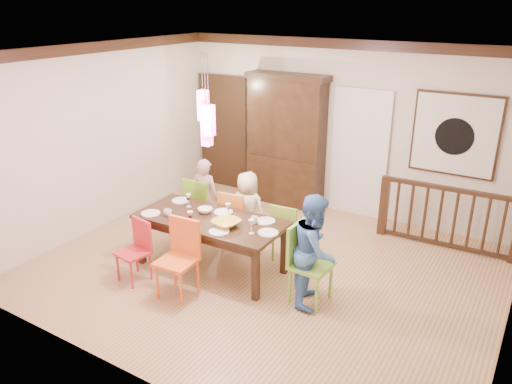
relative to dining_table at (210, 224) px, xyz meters
The scene contains 36 objects.
floor 1.00m from the dining_table, 29.62° to the left, with size 6.00×6.00×0.00m, color #996C4A.
ceiling 2.36m from the dining_table, 29.62° to the left, with size 6.00×6.00×0.00m, color white.
wall_back 3.05m from the dining_table, 77.13° to the left, with size 6.00×6.00×0.00m, color beige.
wall_left 2.50m from the dining_table, behind, with size 5.00×5.00×0.00m, color beige.
crown_molding 2.29m from the dining_table, 29.62° to the left, with size 6.00×5.00×0.16m, color black, non-canonical shape.
panel_door 3.34m from the dining_table, 121.70° to the left, with size 1.04×0.07×2.24m, color black.
white_doorway 3.04m from the dining_table, 70.47° to the left, with size 0.97×0.05×2.22m, color silver.
painting 3.87m from the dining_table, 49.09° to the left, with size 1.25×0.06×1.25m.
pendant_cluster 1.44m from the dining_table, 32.01° to the right, with size 0.27×0.21×1.14m.
dining_table is the anchor object (origin of this frame).
chair_far_left 1.09m from the dining_table, 132.98° to the left, with size 0.45×0.45×0.96m.
chair_far_mid 0.74m from the dining_table, 94.84° to the left, with size 0.46×0.46×0.91m.
chair_far_right 1.11m from the dining_table, 46.00° to the left, with size 0.42×0.42×0.86m.
chair_near_left 1.06m from the dining_table, 130.13° to the right, with size 0.43×0.43×0.83m.
chair_near_mid 0.79m from the dining_table, 85.72° to the right, with size 0.47×0.47×0.99m.
chair_end_right 1.52m from the dining_table, ahead, with size 0.48×0.48×1.00m.
china_hutch 2.73m from the dining_table, 96.26° to the left, with size 1.47×0.46×2.32m.
balustrade 3.49m from the dining_table, 41.76° to the left, with size 2.01×0.15×0.96m.
person_far_left 1.07m from the dining_table, 130.55° to the left, with size 0.46×0.30×1.25m, color beige.
person_far_mid 0.84m from the dining_table, 85.46° to the left, with size 0.57×0.37×1.17m, color beige.
person_end_right 1.55m from the dining_table, ahead, with size 0.68×0.53×1.40m, color #477BC7.
serving_bowl 0.37m from the dining_table, 15.75° to the right, with size 0.35×0.35×0.08m, color gold.
small_bowl 0.24m from the dining_table, 145.18° to the left, with size 0.20×0.20×0.06m, color white.
cup_left 0.60m from the dining_table, 157.18° to the right, with size 0.11×0.11×0.09m, color silver.
cup_right 0.63m from the dining_table, 16.45° to the left, with size 0.10×0.10×0.09m, color silver.
plate_far_left 0.78m from the dining_table, 159.74° to the left, with size 0.26×0.26×0.01m, color white.
plate_far_mid 0.27m from the dining_table, 79.32° to the left, with size 0.26×0.26×0.01m, color white.
plate_far_right 0.75m from the dining_table, 23.38° to the left, with size 0.26×0.26×0.01m, color white.
plate_near_left 0.84m from the dining_table, 158.24° to the right, with size 0.26×0.26×0.01m, color white.
plate_near_mid 0.46m from the dining_table, 38.85° to the right, with size 0.26×0.26×0.01m, color white.
plate_end_right 0.90m from the dining_table, ahead, with size 0.26×0.26×0.01m, color white.
wine_glass_a 0.55m from the dining_table, 161.72° to the left, with size 0.08×0.08×0.19m, color #590C19, non-canonical shape.
wine_glass_b 0.31m from the dining_table, 42.93° to the left, with size 0.08×0.08×0.19m, color silver, non-canonical shape.
wine_glass_c 0.37m from the dining_table, 105.82° to the right, with size 0.08×0.08×0.19m, color #590C19, non-canonical shape.
wine_glass_d 0.75m from the dining_table, ahead, with size 0.08×0.08×0.19m, color silver, non-canonical shape.
napkin 0.34m from the dining_table, 97.99° to the right, with size 0.18×0.14×0.01m, color #D83359.
Camera 1 is at (3.06, -5.24, 3.49)m, focal length 35.00 mm.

